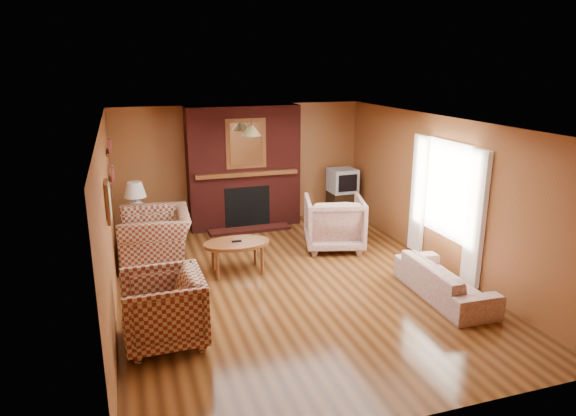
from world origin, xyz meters
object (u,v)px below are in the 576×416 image
object	(u,v)px
fireplace	(244,168)
plaid_loveseat	(155,237)
side_table	(138,231)
floral_sofa	(445,280)
floral_armchair	(334,223)
coffee_table	(237,245)
crt_tv	(343,180)
tv_stand	(342,205)
table_lamp	(135,198)
plaid_armchair	(163,309)

from	to	relation	value
fireplace	plaid_loveseat	world-z (taller)	fireplace
side_table	floral_sofa	bearing A→B (deg)	-41.66
floral_sofa	plaid_loveseat	bearing A→B (deg)	56.37
floral_armchair	coffee_table	bearing A→B (deg)	32.52
fireplace	side_table	distance (m)	2.35
crt_tv	floral_armchair	bearing A→B (deg)	-118.38
plaid_loveseat	crt_tv	distance (m)	4.11
floral_sofa	tv_stand	size ratio (longest dim) A/B	2.94
plaid_loveseat	fireplace	bearing A→B (deg)	130.59
table_lamp	plaid_loveseat	bearing A→B (deg)	-74.27
side_table	tv_stand	world-z (taller)	tv_stand
plaid_loveseat	floral_sofa	bearing A→B (deg)	57.58
side_table	floral_armchair	bearing A→B (deg)	-20.43
floral_sofa	floral_armchair	size ratio (longest dim) A/B	1.68
crt_tv	fireplace	bearing A→B (deg)	174.70
floral_sofa	side_table	world-z (taller)	side_table
plaid_loveseat	floral_armchair	size ratio (longest dim) A/B	1.26
fireplace	plaid_loveseat	size ratio (longest dim) A/B	1.86
plaid_loveseat	tv_stand	world-z (taller)	plaid_loveseat
table_lamp	tv_stand	size ratio (longest dim) A/B	1.09
plaid_loveseat	floral_sofa	world-z (taller)	plaid_loveseat
plaid_loveseat	crt_tv	world-z (taller)	crt_tv
plaid_armchair	table_lamp	world-z (taller)	table_lamp
plaid_loveseat	tv_stand	distance (m)	4.09
plaid_armchair	tv_stand	distance (m)	5.62
fireplace	tv_stand	distance (m)	2.24
crt_tv	table_lamp	bearing A→B (deg)	-175.26
plaid_armchair	floral_armchair	bearing A→B (deg)	125.73
table_lamp	tv_stand	bearing A→B (deg)	4.82
fireplace	side_table	xyz separation A→B (m)	(-2.10, -0.53, -0.92)
coffee_table	tv_stand	size ratio (longest dim) A/B	1.78
side_table	crt_tv	world-z (taller)	crt_tv
floral_armchair	floral_sofa	bearing A→B (deg)	122.44
coffee_table	tv_stand	bearing A→B (deg)	38.19
fireplace	crt_tv	xyz separation A→B (m)	(2.05, -0.19, -0.35)
floral_sofa	coffee_table	xyz separation A→B (m)	(-2.58, 1.76, 0.20)
plaid_loveseat	tv_stand	size ratio (longest dim) A/B	2.20
table_lamp	tv_stand	xyz separation A→B (m)	(4.15, 0.35, -0.59)
floral_armchair	side_table	world-z (taller)	floral_armchair
coffee_table	fireplace	bearing A→B (deg)	73.76
fireplace	crt_tv	distance (m)	2.09
floral_armchair	crt_tv	bearing A→B (deg)	-102.66
floral_armchair	crt_tv	world-z (taller)	crt_tv
floral_sofa	tv_stand	distance (m)	3.91
tv_stand	table_lamp	bearing A→B (deg)	-175.80
fireplace	table_lamp	bearing A→B (deg)	-165.71
floral_armchair	coffee_table	world-z (taller)	floral_armchair
plaid_armchair	side_table	world-z (taller)	plaid_armchair
table_lamp	tv_stand	distance (m)	4.21
coffee_table	crt_tv	xyz separation A→B (m)	(2.73, 2.14, 0.38)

